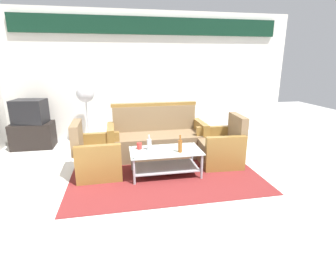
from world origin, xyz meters
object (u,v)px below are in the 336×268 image
tv_stand (33,135)px  television (30,111)px  couch (157,139)px  cup (139,146)px  armchair_right (221,148)px  bottle_clear (149,144)px  pedestal_fan (86,97)px  coffee_table (166,159)px  armchair_left (97,157)px  bottle_brown (180,146)px

tv_stand → television: size_ratio=1.22×
couch → cup: (-0.39, -0.76, 0.14)m
armchair_right → tv_stand: size_ratio=1.06×
cup → bottle_clear: bearing=-19.9°
cup → pedestal_fan: size_ratio=0.08×
tv_stand → armchair_right: bearing=-24.2°
coffee_table → cup: bearing=160.6°
armchair_left → cup: 0.69m
pedestal_fan → bottle_clear: bearing=-58.6°
bottle_clear → television: bearing=141.4°
armchair_right → cup: size_ratio=8.50×
cup → pedestal_fan: pedestal_fan is taller
coffee_table → pedestal_fan: pedestal_fan is taller
bottle_brown → tv_stand: (-2.64, 1.96, -0.25)m
armchair_right → cup: armchair_right is taller
couch → coffee_table: bearing=89.3°
couch → bottle_brown: (0.20, -1.02, 0.20)m
television → couch: bearing=167.3°
armchair_left → pedestal_fan: 1.84m
television → pedestal_fan: pedestal_fan is taller
tv_stand → couch: bearing=-21.1°
couch → tv_stand: (-2.44, 0.94, -0.06)m
armchair_right → bottle_clear: armchair_right is taller
armchair_left → coffee_table: bearing=76.5°
armchair_left → coffee_table: (1.05, -0.22, -0.02)m
bottle_brown → cup: 0.65m
coffee_table → television: size_ratio=1.67×
tv_stand → bottle_brown: bearing=-36.5°
bottle_brown → armchair_left: bearing=164.7°
cup → tv_stand: 2.67m
armchair_left → tv_stand: armchair_left is taller
armchair_left → tv_stand: 2.13m
armchair_right → bottle_brown: (-0.83, -0.40, 0.22)m
bottle_clear → television: size_ratio=0.36×
couch → armchair_left: size_ratio=2.13×
tv_stand → bottle_clear: bearing=-38.6°
television → bottle_brown: bearing=151.9°
coffee_table → bottle_brown: bottle_brown is taller
armchair_right → television: television is taller
cup → television: bearing=140.3°
couch → television: (-2.44, 0.94, 0.44)m
armchair_left → pedestal_fan: pedestal_fan is taller
couch → armchair_right: bearing=148.5°
bottle_brown → television: television is taller
bottle_clear → cup: bottle_clear is taller
pedestal_fan → tv_stand: bearing=-177.4°
armchair_right → television: bearing=69.2°
cup → television: (-2.05, 1.70, 0.30)m
bottle_brown → television: (-2.64, 1.96, 0.25)m
pedestal_fan → bottle_brown: bearing=-52.4°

